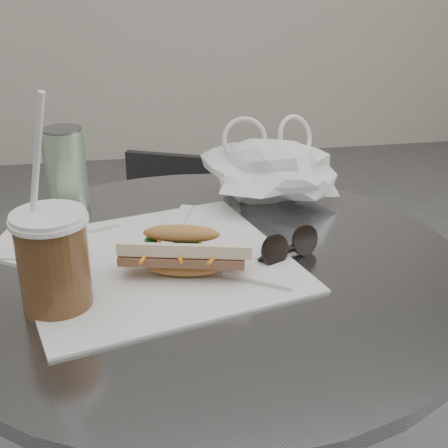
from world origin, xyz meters
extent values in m
cylinder|color=slate|center=(0.00, 0.20, 0.73)|extent=(0.76, 0.76, 0.02)
cylinder|color=#2A2A2D|center=(-0.03, 0.84, 0.01)|extent=(0.31, 0.31, 0.02)
cylinder|color=#2A2A2D|center=(-0.03, 0.84, 0.20)|extent=(0.05, 0.05, 0.41)
cylinder|color=#2A2A2D|center=(-0.03, 0.84, 0.41)|extent=(0.34, 0.34, 0.02)
cube|color=#2A2A2D|center=(0.03, 0.99, 0.53)|extent=(0.26, 0.13, 0.24)
cube|color=white|center=(-0.07, 0.21, 0.74)|extent=(0.44, 0.42, 0.00)
ellipsoid|color=#B47244|center=(-0.04, 0.16, 0.75)|extent=(0.22, 0.12, 0.02)
cube|color=brown|center=(-0.04, 0.16, 0.77)|extent=(0.18, 0.09, 0.01)
ellipsoid|color=#B47244|center=(-0.04, 0.17, 0.80)|extent=(0.22, 0.12, 0.04)
cylinder|color=brown|center=(-0.20, 0.11, 0.80)|extent=(0.09, 0.09, 0.12)
cylinder|color=white|center=(-0.20, 0.11, 0.86)|extent=(0.09, 0.09, 0.01)
cylinder|color=white|center=(-0.21, 0.12, 0.91)|extent=(0.05, 0.04, 0.22)
cylinder|color=black|center=(0.10, 0.18, 0.76)|extent=(0.05, 0.03, 0.05)
cylinder|color=black|center=(0.15, 0.20, 0.76)|extent=(0.05, 0.03, 0.05)
cube|color=black|center=(0.12, 0.19, 0.76)|extent=(0.02, 0.01, 0.00)
cube|color=white|center=(-0.25, 0.29, 0.74)|extent=(0.16, 0.16, 0.01)
cube|color=white|center=(-0.25, 0.29, 0.75)|extent=(0.13, 0.13, 0.00)
cylinder|color=#569255|center=(-0.20, 0.46, 0.81)|extent=(0.07, 0.07, 0.13)
cylinder|color=slate|center=(-0.20, 0.46, 0.87)|extent=(0.07, 0.07, 0.00)
camera|label=1|loc=(-0.11, -0.59, 1.15)|focal=50.00mm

